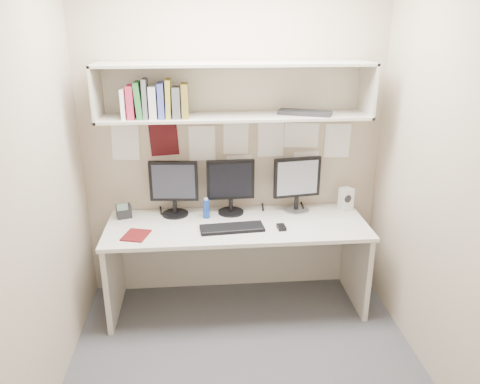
{
  "coord_description": "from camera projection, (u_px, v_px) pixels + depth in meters",
  "views": [
    {
      "loc": [
        -0.26,
        -2.64,
        2.21
      ],
      "look_at": [
        -0.0,
        0.35,
        1.1
      ],
      "focal_mm": 35.0,
      "sensor_mm": 36.0,
      "label": 1
    }
  ],
  "objects": [
    {
      "name": "monitor_right",
      "position": [
        297.0,
        182.0,
        3.77
      ],
      "size": [
        0.39,
        0.21,
        0.45
      ],
      "rotation": [
        0.0,
        0.0,
        0.15
      ],
      "color": "#A5A5AA",
      "rests_on": "desk"
    },
    {
      "name": "blue_bottle",
      "position": [
        206.0,
        209.0,
        3.68
      ],
      "size": [
        0.05,
        0.05,
        0.16
      ],
      "color": "navy",
      "rests_on": "desk"
    },
    {
      "name": "desk",
      "position": [
        237.0,
        265.0,
        3.73
      ],
      "size": [
        2.0,
        0.7,
        0.73
      ],
      "color": "beige",
      "rests_on": "floor"
    },
    {
      "name": "hutch_tray",
      "position": [
        305.0,
        113.0,
        3.48
      ],
      "size": [
        0.42,
        0.28,
        0.03
      ],
      "primitive_type": "cube",
      "rotation": [
        0.0,
        0.0,
        -0.38
      ],
      "color": "black",
      "rests_on": "overhead_hutch"
    },
    {
      "name": "wall_back",
      "position": [
        233.0,
        140.0,
        3.73
      ],
      "size": [
        2.4,
        0.02,
        2.6
      ],
      "primitive_type": "cube",
      "color": "tan",
      "rests_on": "ground"
    },
    {
      "name": "wall_front",
      "position": [
        270.0,
        262.0,
        1.87
      ],
      "size": [
        2.4,
        0.02,
        2.6
      ],
      "primitive_type": "cube",
      "color": "tan",
      "rests_on": "ground"
    },
    {
      "name": "speaker",
      "position": [
        346.0,
        199.0,
        3.84
      ],
      "size": [
        0.12,
        0.12,
        0.19
      ],
      "rotation": [
        0.0,
        0.0,
        0.34
      ],
      "color": "silver",
      "rests_on": "desk"
    },
    {
      "name": "overhead_hutch",
      "position": [
        234.0,
        89.0,
        3.46
      ],
      "size": [
        2.0,
        0.38,
        0.4
      ],
      "color": "beige",
      "rests_on": "wall_back"
    },
    {
      "name": "wall_right",
      "position": [
        438.0,
        175.0,
        2.9
      ],
      "size": [
        0.02,
        2.0,
        2.6
      ],
      "primitive_type": "cube",
      "color": "tan",
      "rests_on": "ground"
    },
    {
      "name": "monitor_left",
      "position": [
        174.0,
        186.0,
        3.69
      ],
      "size": [
        0.38,
        0.21,
        0.45
      ],
      "rotation": [
        0.0,
        0.0,
        -0.09
      ],
      "color": "black",
      "rests_on": "desk"
    },
    {
      "name": "mouse",
      "position": [
        281.0,
        227.0,
        3.5
      ],
      "size": [
        0.06,
        0.1,
        0.03
      ],
      "primitive_type": "cube",
      "rotation": [
        0.0,
        0.0,
        0.08
      ],
      "color": "black",
      "rests_on": "desk"
    },
    {
      "name": "desk_phone",
      "position": [
        124.0,
        211.0,
        3.7
      ],
      "size": [
        0.13,
        0.13,
        0.13
      ],
      "rotation": [
        0.0,
        0.0,
        0.29
      ],
      "color": "black",
      "rests_on": "desk"
    },
    {
      "name": "wall_left",
      "position": [
        39.0,
        187.0,
        2.7
      ],
      "size": [
        0.02,
        2.0,
        2.6
      ],
      "primitive_type": "cube",
      "color": "tan",
      "rests_on": "ground"
    },
    {
      "name": "floor",
      "position": [
        245.0,
        357.0,
        3.25
      ],
      "size": [
        2.4,
        2.0,
        0.01
      ],
      "primitive_type": "cube",
      "color": "#434247",
      "rests_on": "ground"
    },
    {
      "name": "pinned_papers",
      "position": [
        233.0,
        146.0,
        3.75
      ],
      "size": [
        1.92,
        0.01,
        0.48
      ],
      "primitive_type": null,
      "color": "white",
      "rests_on": "wall_back"
    },
    {
      "name": "maroon_notebook",
      "position": [
        136.0,
        235.0,
        3.39
      ],
      "size": [
        0.22,
        0.24,
        0.01
      ],
      "primitive_type": "cube",
      "rotation": [
        0.0,
        0.0,
        -0.27
      ],
      "color": "#500D0E",
      "rests_on": "desk"
    },
    {
      "name": "monitor_center",
      "position": [
        231.0,
        184.0,
        3.72
      ],
      "size": [
        0.38,
        0.21,
        0.44
      ],
      "rotation": [
        0.0,
        0.0,
        0.02
      ],
      "color": "black",
      "rests_on": "desk"
    },
    {
      "name": "keyboard",
      "position": [
        232.0,
        228.0,
        3.49
      ],
      "size": [
        0.49,
        0.21,
        0.02
      ],
      "primitive_type": "cube",
      "rotation": [
        0.0,
        0.0,
        0.08
      ],
      "color": "black",
      "rests_on": "desk"
    },
    {
      "name": "book_stack",
      "position": [
        156.0,
        101.0,
        3.33
      ],
      "size": [
        0.47,
        0.17,
        0.28
      ],
      "color": "white",
      "rests_on": "overhead_hutch"
    }
  ]
}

